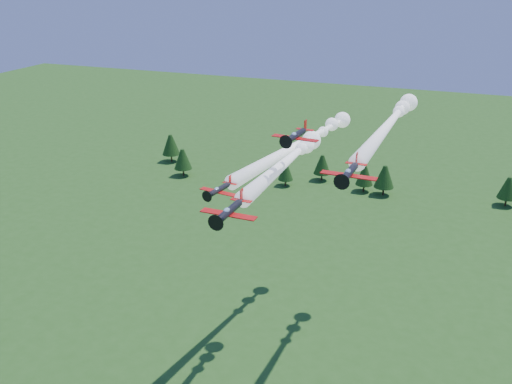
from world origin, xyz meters
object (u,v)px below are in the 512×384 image
(plane_lead, at_px, (289,159))
(plane_right, at_px, (390,122))
(plane_left, at_px, (305,141))
(plane_slot, at_px, (296,135))

(plane_lead, distance_m, plane_right, 21.26)
(plane_left, relative_size, plane_slot, 6.54)
(plane_lead, distance_m, plane_left, 18.19)
(plane_lead, xyz_separation_m, plane_right, (15.25, 14.03, 4.71))
(plane_left, distance_m, plane_slot, 25.99)
(plane_right, xyz_separation_m, plane_slot, (-12.22, -20.14, 1.65))
(plane_lead, height_order, plane_slot, plane_slot)
(plane_left, bearing_deg, plane_lead, -73.01)
(plane_left, distance_m, plane_right, 19.11)
(plane_left, height_order, plane_right, plane_right)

